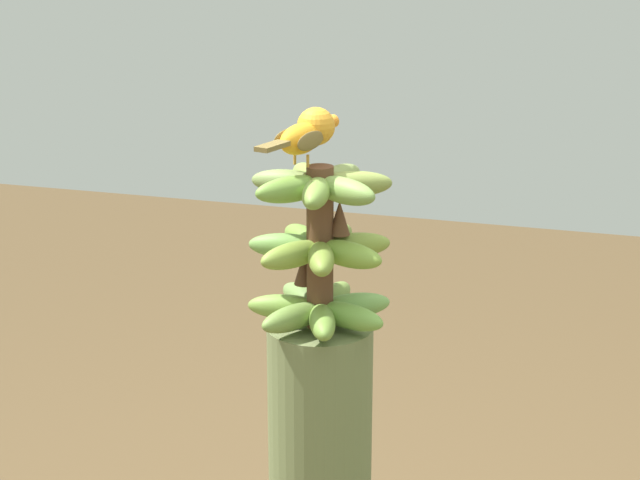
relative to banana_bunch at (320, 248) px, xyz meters
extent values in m
cylinder|color=brown|center=(0.00, 0.00, 0.00)|extent=(0.05, 0.05, 0.29)
ellipsoid|color=olive|center=(-0.03, -0.05, -0.11)|extent=(0.11, 0.14, 0.04)
ellipsoid|color=olive|center=(0.02, -0.06, -0.11)|extent=(0.09, 0.14, 0.04)
ellipsoid|color=#70A142|center=(0.06, -0.02, -0.11)|extent=(0.14, 0.08, 0.04)
ellipsoid|color=#71A14C|center=(0.05, 0.03, -0.11)|extent=(0.14, 0.11, 0.04)
ellipsoid|color=olive|center=(0.01, 0.06, -0.11)|extent=(0.06, 0.14, 0.04)
ellipsoid|color=olive|center=(-0.04, 0.04, -0.11)|extent=(0.13, 0.12, 0.04)
ellipsoid|color=#779E3F|center=(-0.06, -0.01, -0.11)|extent=(0.14, 0.06, 0.04)
ellipsoid|color=olive|center=(0.02, -0.05, 0.00)|extent=(0.09, 0.14, 0.04)
ellipsoid|color=olive|center=(0.05, -0.02, 0.00)|extent=(0.14, 0.09, 0.04)
ellipsoid|color=olive|center=(0.05, 0.03, 0.00)|extent=(0.14, 0.11, 0.04)
ellipsoid|color=olive|center=(0.01, 0.06, 0.00)|extent=(0.06, 0.14, 0.04)
ellipsoid|color=olive|center=(-0.04, 0.04, 0.00)|extent=(0.13, 0.13, 0.04)
ellipsoid|color=#6E9D48|center=(-0.06, -0.01, 0.00)|extent=(0.14, 0.06, 0.04)
ellipsoid|color=olive|center=(-0.03, -0.05, 0.00)|extent=(0.11, 0.14, 0.04)
ellipsoid|color=olive|center=(-0.03, 0.04, 0.11)|extent=(0.12, 0.13, 0.04)
ellipsoid|color=olive|center=(-0.06, 0.00, 0.11)|extent=(0.14, 0.05, 0.04)
ellipsoid|color=olive|center=(-0.04, -0.04, 0.11)|extent=(0.12, 0.13, 0.04)
ellipsoid|color=olive|center=(0.01, -0.05, 0.11)|extent=(0.07, 0.14, 0.04)
ellipsoid|color=#799C49|center=(0.05, -0.03, 0.11)|extent=(0.14, 0.10, 0.04)
ellipsoid|color=olive|center=(0.05, 0.02, 0.11)|extent=(0.14, 0.09, 0.04)
ellipsoid|color=olive|center=(0.01, 0.05, 0.11)|extent=(0.08, 0.14, 0.04)
cone|color=#4C2D1E|center=(-0.03, 0.01, -0.04)|extent=(0.04, 0.04, 0.06)
cone|color=brown|center=(0.03, 0.01, 0.05)|extent=(0.04, 0.04, 0.06)
cylinder|color=#C68933|center=(-0.02, -0.01, 0.15)|extent=(0.00, 0.01, 0.02)
cylinder|color=#C68933|center=(-0.04, 0.00, 0.15)|extent=(0.01, 0.00, 0.02)
ellipsoid|color=orange|center=(-0.03, -0.01, 0.19)|extent=(0.07, 0.11, 0.05)
ellipsoid|color=brown|center=(-0.01, -0.02, 0.19)|extent=(0.03, 0.08, 0.03)
ellipsoid|color=brown|center=(-0.05, -0.01, 0.19)|extent=(0.03, 0.08, 0.03)
cube|color=brown|center=(-0.05, -0.09, 0.19)|extent=(0.04, 0.07, 0.01)
sphere|color=orange|center=(-0.02, 0.04, 0.20)|extent=(0.06, 0.06, 0.06)
sphere|color=black|center=(-0.04, 0.05, 0.21)|extent=(0.01, 0.01, 0.01)
cone|color=orange|center=(-0.01, 0.08, 0.20)|extent=(0.03, 0.04, 0.02)
camera|label=1|loc=(0.51, -1.65, 0.55)|focal=59.65mm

